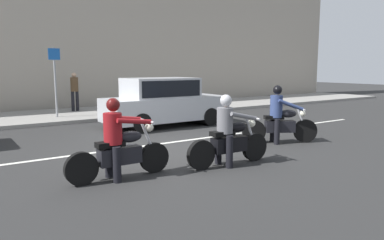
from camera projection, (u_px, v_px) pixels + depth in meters
ground_plane at (166, 152)px, 9.12m from camera, size 80.00×80.00×0.00m
sidewalk_slab at (72, 115)px, 15.66m from camera, size 40.00×4.40×0.14m
lane_marking_stripe at (143, 146)px, 9.77m from camera, size 18.00×0.14×0.01m
motorcycle_with_rider_denim_blue at (280, 120)px, 10.11m from camera, size 1.90×1.16×1.60m
motorcycle_with_rider_gray at (229, 136)px, 7.81m from camera, size 2.06×0.70×1.53m
motorcycle_with_rider_crimson at (119, 146)px, 6.84m from camera, size 2.07×0.70×1.53m
parked_sedan_silver at (164, 102)px, 12.98m from camera, size 4.42×1.82×1.72m
street_sign_post at (55, 76)px, 14.27m from camera, size 0.44×0.08×2.71m
pedestrian_bystander at (75, 89)px, 16.35m from camera, size 0.34×0.34×1.72m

